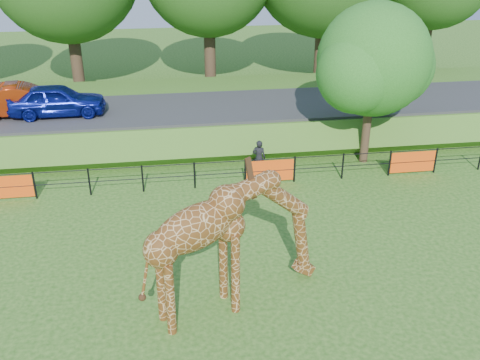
{
  "coord_description": "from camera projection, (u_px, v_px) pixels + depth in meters",
  "views": [
    {
      "loc": [
        -1.02,
        -10.92,
        9.35
      ],
      "look_at": [
        1.25,
        4.32,
        2.0
      ],
      "focal_mm": 40.0,
      "sensor_mm": 36.0,
      "label": 1
    }
  ],
  "objects": [
    {
      "name": "road",
      "position": [
        185.0,
        108.0,
        25.82
      ],
      "size": [
        40.0,
        5.0,
        0.12
      ],
      "primitive_type": "cube",
      "color": "#2E2E30",
      "rests_on": "embankment"
    },
    {
      "name": "embankment",
      "position": [
        184.0,
        113.0,
        27.47
      ],
      "size": [
        40.0,
        9.0,
        1.3
      ],
      "primitive_type": "cube",
      "color": "#245515",
      "rests_on": "ground"
    },
    {
      "name": "visitor",
      "position": [
        259.0,
        158.0,
        21.9
      ],
      "size": [
        0.64,
        0.53,
        1.51
      ],
      "primitive_type": "imported",
      "rotation": [
        0.0,
        0.0,
        2.79
      ],
      "color": "black",
      "rests_on": "ground"
    },
    {
      "name": "car_red",
      "position": [
        22.0,
        100.0,
        24.46
      ],
      "size": [
        4.58,
        2.14,
        1.45
      ],
      "primitive_type": "imported",
      "rotation": [
        0.0,
        0.0,
        1.71
      ],
      "color": "#9E2A0B",
      "rests_on": "road"
    },
    {
      "name": "giraffe",
      "position": [
        234.0,
        243.0,
        13.91
      ],
      "size": [
        5.24,
        2.77,
        3.74
      ],
      "primitive_type": null,
      "rotation": [
        0.0,
        0.0,
        0.37
      ],
      "color": "#5E3513",
      "rests_on": "ground"
    },
    {
      "name": "perimeter_fence",
      "position": [
        195.0,
        175.0,
        20.82
      ],
      "size": [
        28.07,
        0.1,
        1.1
      ],
      "primitive_type": null,
      "color": "black",
      "rests_on": "ground"
    },
    {
      "name": "ground",
      "position": [
        217.0,
        323.0,
        13.91
      ],
      "size": [
        90.0,
        90.0,
        0.0
      ],
      "primitive_type": "plane",
      "color": "#245515",
      "rests_on": "ground"
    },
    {
      "name": "tree_east",
      "position": [
        375.0,
        64.0,
        21.67
      ],
      "size": [
        5.4,
        4.71,
        6.76
      ],
      "color": "#362618",
      "rests_on": "ground"
    },
    {
      "name": "car_blue",
      "position": [
        57.0,
        100.0,
        24.39
      ],
      "size": [
        4.31,
        1.8,
        1.46
      ],
      "primitive_type": "imported",
      "rotation": [
        0.0,
        0.0,
        1.59
      ],
      "color": "#121F98",
      "rests_on": "road"
    }
  ]
}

